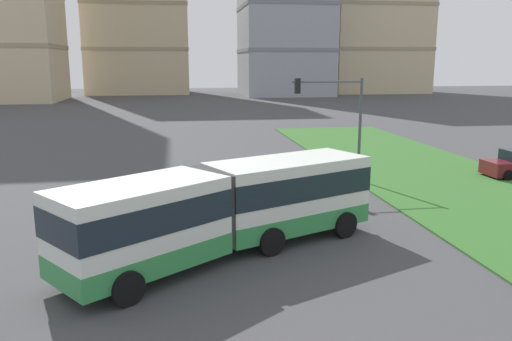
% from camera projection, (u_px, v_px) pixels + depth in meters
% --- Properties ---
extents(articulated_bus, '(11.35, 8.08, 3.00)m').
position_uv_depth(articulated_bus, '(226.00, 208.00, 17.64)').
color(articulated_bus, silver).
rests_on(articulated_bus, ground).
extents(traffic_light_far_right, '(3.91, 0.28, 5.70)m').
position_uv_depth(traffic_light_far_right, '(337.00, 111.00, 27.81)').
color(traffic_light_far_right, '#474C51').
rests_on(traffic_light_far_right, ground).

